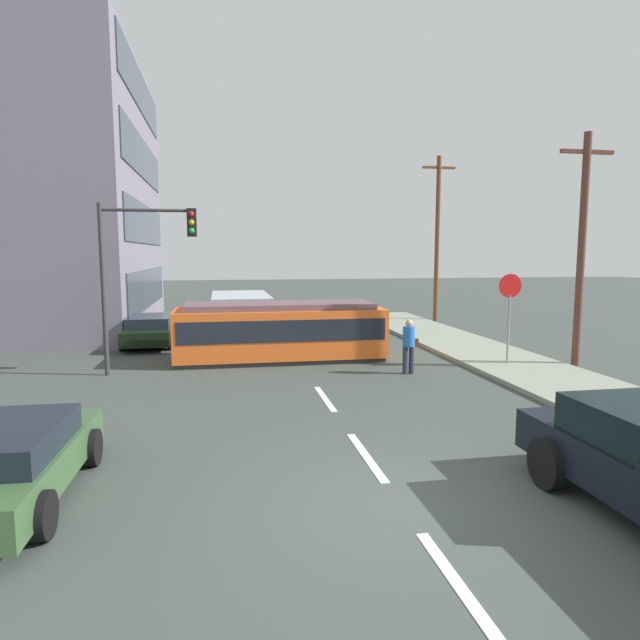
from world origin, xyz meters
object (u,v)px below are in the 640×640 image
at_px(stop_sign, 510,300).
at_px(traffic_light_mast, 140,256).
at_px(city_bus, 241,312).
at_px(pedestrian_crossing, 409,343).
at_px(parked_sedan_near, 4,462).
at_px(parked_sedan_mid, 151,329).
at_px(utility_pole_mid, 437,237).
at_px(streetcar_tram, 280,330).
at_px(utility_pole_near, 582,247).

height_order(stop_sign, traffic_light_mast, traffic_light_mast).
relative_size(city_bus, pedestrian_crossing, 3.23).
bearing_deg(parked_sedan_near, city_bus, 75.99).
height_order(parked_sedan_near, parked_sedan_mid, same).
distance_m(parked_sedan_near, utility_pole_mid, 24.56).
xyz_separation_m(parked_sedan_mid, utility_pole_mid, (14.26, 5.22, 3.94)).
height_order(streetcar_tram, stop_sign, stop_sign).
bearing_deg(city_bus, stop_sign, -46.04).
height_order(parked_sedan_mid, traffic_light_mast, traffic_light_mast).
bearing_deg(traffic_light_mast, parked_sedan_near, -95.51).
height_order(pedestrian_crossing, parked_sedan_near, pedestrian_crossing).
xyz_separation_m(streetcar_tram, city_bus, (-1.14, 5.91, 0.03)).
distance_m(utility_pole_near, utility_pole_mid, 12.20).
distance_m(traffic_light_mast, utility_pole_mid, 17.47).
bearing_deg(city_bus, utility_pole_mid, 17.16).
height_order(pedestrian_crossing, utility_pole_near, utility_pole_near).
bearing_deg(parked_sedan_near, utility_pole_mid, 52.95).
xyz_separation_m(parked_sedan_near, utility_pole_mid, (14.61, 19.35, 3.94)).
relative_size(pedestrian_crossing, parked_sedan_near, 0.40).
xyz_separation_m(streetcar_tram, parked_sedan_mid, (-4.80, 3.96, -0.40)).
relative_size(parked_sedan_near, utility_pole_mid, 0.48).
distance_m(parked_sedan_mid, traffic_light_mast, 6.26).
relative_size(streetcar_tram, traffic_light_mast, 1.38).
height_order(streetcar_tram, parked_sedan_near, streetcar_tram).
bearing_deg(streetcar_tram, utility_pole_mid, 44.15).
height_order(city_bus, stop_sign, stop_sign).
bearing_deg(city_bus, parked_sedan_mid, -152.00).
bearing_deg(streetcar_tram, traffic_light_mast, -160.55).
xyz_separation_m(traffic_light_mast, utility_pole_mid, (13.78, 10.71, 0.97)).
bearing_deg(parked_sedan_near, pedestrian_crossing, 39.35).
distance_m(parked_sedan_mid, utility_pole_near, 16.04).
bearing_deg(stop_sign, utility_pole_mid, 78.71).
bearing_deg(traffic_light_mast, utility_pole_mid, 37.86).
distance_m(stop_sign, utility_pole_mid, 12.28).
xyz_separation_m(city_bus, parked_sedan_near, (-4.01, -16.08, -0.44)).
distance_m(pedestrian_crossing, stop_sign, 3.70).
xyz_separation_m(city_bus, pedestrian_crossing, (4.78, -8.87, -0.11)).
xyz_separation_m(pedestrian_crossing, parked_sedan_near, (-8.79, -7.20, -0.32)).
relative_size(parked_sedan_mid, traffic_light_mast, 0.89).
bearing_deg(parked_sedan_near, streetcar_tram, 63.13).
relative_size(traffic_light_mast, utility_pole_mid, 0.59).
xyz_separation_m(parked_sedan_mid, stop_sign, (11.91, -6.59, 1.57)).
bearing_deg(traffic_light_mast, parked_sedan_mid, 95.09).
distance_m(city_bus, pedestrian_crossing, 10.08).
bearing_deg(stop_sign, city_bus, 133.96).
bearing_deg(utility_pole_mid, city_bus, -162.84).
distance_m(parked_sedan_near, parked_sedan_mid, 14.13).
xyz_separation_m(pedestrian_crossing, traffic_light_mast, (-7.95, 1.44, 2.65)).
distance_m(city_bus, parked_sedan_near, 16.58).
height_order(streetcar_tram, utility_pole_near, utility_pole_near).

